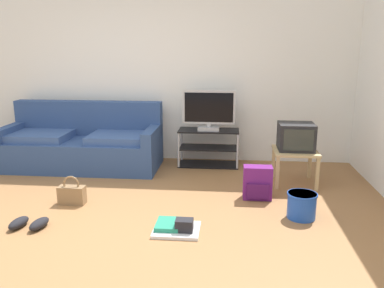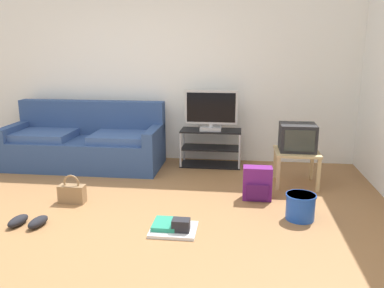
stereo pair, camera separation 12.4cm
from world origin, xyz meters
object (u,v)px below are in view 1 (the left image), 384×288
at_px(handbag, 72,194).
at_px(cleaning_bucket, 302,205).
at_px(floor_tray, 176,227).
at_px(tv_stand, 209,148).
at_px(flat_tv, 209,111).
at_px(sneakers_pair, 29,223).
at_px(backpack, 257,183).
at_px(crt_tv, 296,137).
at_px(side_table, 295,155).
at_px(couch, 83,144).

xyz_separation_m(handbag, cleaning_bucket, (2.41, -0.14, 0.03)).
relative_size(handbag, cleaning_bucket, 1.07).
distance_m(handbag, floor_tray, 1.33).
distance_m(tv_stand, flat_tv, 0.53).
height_order(cleaning_bucket, sneakers_pair, cleaning_bucket).
bearing_deg(backpack, crt_tv, 28.31).
height_order(side_table, floor_tray, side_table).
height_order(side_table, backpack, side_table).
height_order(side_table, handbag, side_table).
bearing_deg(floor_tray, couch, 129.33).
bearing_deg(sneakers_pair, side_table, 29.65).
relative_size(couch, crt_tv, 5.07).
xyz_separation_m(couch, tv_stand, (1.75, 0.22, -0.06)).
bearing_deg(crt_tv, sneakers_pair, -150.09).
distance_m(tv_stand, side_table, 1.30).
bearing_deg(side_table, flat_tv, 149.00).
relative_size(side_table, floor_tray, 1.24).
height_order(couch, floor_tray, couch).
bearing_deg(floor_tray, side_table, 48.77).
distance_m(couch, crt_tv, 2.90).
bearing_deg(tv_stand, handbag, -131.19).
xyz_separation_m(cleaning_bucket, floor_tray, (-1.20, -0.42, -0.10)).
relative_size(crt_tv, handbag, 1.34).
bearing_deg(cleaning_bucket, couch, 151.52).
height_order(crt_tv, floor_tray, crt_tv).
bearing_deg(side_table, cleaning_bucket, -94.39).
height_order(backpack, sneakers_pair, backpack).
bearing_deg(crt_tv, cleaning_bucket, -94.33).
bearing_deg(tv_stand, crt_tv, -31.24).
bearing_deg(handbag, couch, 105.00).
height_order(flat_tv, cleaning_bucket, flat_tv).
bearing_deg(side_table, backpack, -130.96).
bearing_deg(flat_tv, tv_stand, 90.00).
relative_size(couch, flat_tv, 2.94).
bearing_deg(backpack, tv_stand, 94.81).
relative_size(cleaning_bucket, sneakers_pair, 0.82).
bearing_deg(floor_tray, backpack, 48.60).
relative_size(flat_tv, handbag, 2.31).
bearing_deg(flat_tv, side_table, -31.00).
bearing_deg(tv_stand, side_table, -31.85).
bearing_deg(sneakers_pair, flat_tv, 54.26).
bearing_deg(cleaning_bucket, side_table, 85.61).
bearing_deg(floor_tray, cleaning_bucket, 19.22).
xyz_separation_m(side_table, floor_tray, (-1.28, -1.46, -0.32)).
distance_m(flat_tv, handbag, 2.20).
bearing_deg(handbag, floor_tray, -24.64).
bearing_deg(crt_tv, floor_tray, -130.92).
distance_m(tv_stand, handbag, 2.11).
bearing_deg(side_table, handbag, -160.02).
xyz_separation_m(couch, cleaning_bucket, (2.77, -1.50, -0.18)).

